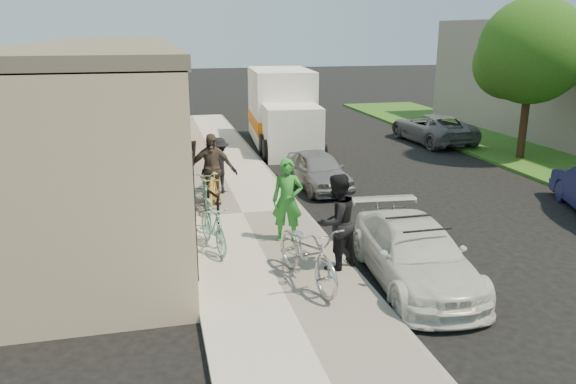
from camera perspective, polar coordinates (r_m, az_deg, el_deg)
ground at (r=11.89m, az=7.35°, el=-6.51°), size 120.00×120.00×0.00m
sidewalk at (r=14.11m, az=-4.61°, el=-2.41°), size 3.00×34.00×0.15m
curb at (r=14.41m, az=1.48°, el=-1.99°), size 0.12×34.00×0.13m
storefront at (r=18.41m, az=-17.39°, el=7.86°), size 3.60×20.00×4.22m
bike_rack at (r=12.75m, az=-7.59°, el=-1.59°), size 0.21×0.63×0.91m
sandwich_board at (r=19.01m, az=-10.32°, el=3.90°), size 0.71×0.71×0.88m
sedan_white at (r=10.70m, az=12.71°, el=-6.09°), size 1.96×4.11×1.20m
sedan_silver at (r=16.66m, az=3.08°, el=2.26°), size 1.50×3.34×1.11m
moving_truck at (r=22.87m, az=-0.55°, el=8.09°), size 2.78×6.29×3.01m
far_car_gray at (r=24.24m, az=14.44°, el=6.31°), size 2.26×4.51×1.23m
median_tree at (r=21.61m, az=23.39°, el=12.62°), size 3.64×3.64×5.57m
tandem_bike at (r=10.08m, az=2.00°, el=-6.15°), size 1.19×2.32×1.16m
woman_rider at (r=11.96m, az=-0.06°, el=-0.86°), size 0.77×0.63×1.81m
man_standing at (r=10.64m, az=4.92°, el=-3.02°), size 1.12×1.04×1.85m
cruiser_bike_a at (r=11.72m, az=-7.62°, el=-3.43°), size 0.79×1.74×1.01m
cruiser_bike_b at (r=14.87m, az=-8.39°, el=0.60°), size 0.68×1.77×0.92m
cruiser_bike_c at (r=14.36m, az=-7.65°, el=0.04°), size 0.82×1.56×0.90m
bystander_a at (r=15.69m, az=-7.02°, el=2.70°), size 1.12×0.80×1.57m
bystander_b at (r=14.67m, az=-7.81°, el=2.34°), size 1.12×0.53×1.87m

